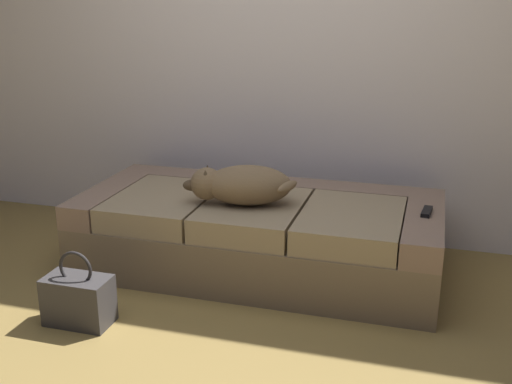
# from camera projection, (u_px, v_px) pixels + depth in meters

# --- Properties ---
(ground_plane) EXTENTS (10.00, 10.00, 0.00)m
(ground_plane) POSITION_uv_depth(u_px,v_px,m) (190.00, 368.00, 2.67)
(ground_plane) COLOR olive
(back_wall) EXTENTS (6.40, 0.10, 2.80)m
(back_wall) POSITION_uv_depth(u_px,v_px,m) (289.00, 17.00, 3.83)
(back_wall) COLOR silver
(back_wall) RESTS_ON ground
(couch) EXTENTS (2.03, 0.93, 0.44)m
(couch) POSITION_uv_depth(u_px,v_px,m) (258.00, 234.00, 3.58)
(couch) COLOR #786650
(couch) RESTS_ON ground
(dog_tan) EXTENTS (0.63, 0.38, 0.22)m
(dog_tan) POSITION_uv_depth(u_px,v_px,m) (241.00, 185.00, 3.37)
(dog_tan) COLOR olive
(dog_tan) RESTS_ON couch
(tv_remote) EXTENTS (0.06, 0.15, 0.02)m
(tv_remote) POSITION_uv_depth(u_px,v_px,m) (427.00, 212.00, 3.25)
(tv_remote) COLOR black
(tv_remote) RESTS_ON couch
(handbag) EXTENTS (0.32, 0.18, 0.38)m
(handbag) POSITION_uv_depth(u_px,v_px,m) (78.00, 299.00, 3.00)
(handbag) COLOR #3B3839
(handbag) RESTS_ON ground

